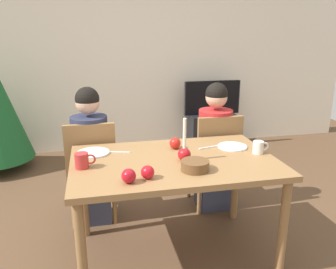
# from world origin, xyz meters

# --- Properties ---
(ground_plane) EXTENTS (7.68, 7.68, 0.00)m
(ground_plane) POSITION_xyz_m (0.00, 0.00, 0.00)
(ground_plane) COLOR brown
(back_wall) EXTENTS (6.40, 0.10, 2.60)m
(back_wall) POSITION_xyz_m (0.00, 2.60, 1.30)
(back_wall) COLOR beige
(back_wall) RESTS_ON ground
(dining_table) EXTENTS (1.40, 0.90, 0.75)m
(dining_table) POSITION_xyz_m (0.00, 0.00, 0.67)
(dining_table) COLOR olive
(dining_table) RESTS_ON ground
(chair_left) EXTENTS (0.40, 0.40, 0.90)m
(chair_left) POSITION_xyz_m (-0.57, 0.61, 0.51)
(chair_left) COLOR olive
(chair_left) RESTS_ON ground
(chair_right) EXTENTS (0.40, 0.40, 0.90)m
(chair_right) POSITION_xyz_m (0.53, 0.61, 0.51)
(chair_right) COLOR olive
(chair_right) RESTS_ON ground
(person_left_child) EXTENTS (0.30, 0.30, 1.17)m
(person_left_child) POSITION_xyz_m (-0.57, 0.64, 0.57)
(person_left_child) COLOR #33384C
(person_left_child) RESTS_ON ground
(person_right_child) EXTENTS (0.30, 0.30, 1.17)m
(person_right_child) POSITION_xyz_m (0.53, 0.64, 0.57)
(person_right_child) COLOR #33384C
(person_right_child) RESTS_ON ground
(tv_stand) EXTENTS (0.64, 0.40, 0.48)m
(tv_stand) POSITION_xyz_m (1.09, 2.30, 0.24)
(tv_stand) COLOR black
(tv_stand) RESTS_ON ground
(tv) EXTENTS (0.79, 0.05, 0.46)m
(tv) POSITION_xyz_m (1.09, 2.30, 0.71)
(tv) COLOR black
(tv) RESTS_ON tv_stand
(candle_centerpiece) EXTENTS (0.09, 0.09, 0.30)m
(candle_centerpiece) POSITION_xyz_m (0.06, -0.04, 0.81)
(candle_centerpiece) COLOR red
(candle_centerpiece) RESTS_ON dining_table
(plate_left) EXTENTS (0.23, 0.23, 0.01)m
(plate_left) POSITION_xyz_m (-0.54, 0.24, 0.76)
(plate_left) COLOR silver
(plate_left) RESTS_ON dining_table
(plate_right) EXTENTS (0.22, 0.22, 0.01)m
(plate_right) POSITION_xyz_m (0.49, 0.16, 0.76)
(plate_right) COLOR silver
(plate_right) RESTS_ON dining_table
(mug_left) EXTENTS (0.13, 0.09, 0.10)m
(mug_left) POSITION_xyz_m (-0.61, -0.02, 0.80)
(mug_left) COLOR #B72D2D
(mug_left) RESTS_ON dining_table
(mug_right) EXTENTS (0.12, 0.08, 0.09)m
(mug_right) POSITION_xyz_m (0.62, -0.01, 0.80)
(mug_right) COLOR silver
(mug_right) RESTS_ON dining_table
(fork_left) EXTENTS (0.18, 0.06, 0.01)m
(fork_left) POSITION_xyz_m (-0.37, 0.22, 0.75)
(fork_left) COLOR silver
(fork_left) RESTS_ON dining_table
(fork_right) EXTENTS (0.18, 0.06, 0.01)m
(fork_right) POSITION_xyz_m (0.32, 0.18, 0.75)
(fork_right) COLOR silver
(fork_right) RESTS_ON dining_table
(bowl_walnuts) EXTENTS (0.18, 0.18, 0.06)m
(bowl_walnuts) POSITION_xyz_m (0.08, -0.21, 0.78)
(bowl_walnuts) COLOR brown
(bowl_walnuts) RESTS_ON dining_table
(apple_near_candle) EXTENTS (0.08, 0.08, 0.08)m
(apple_near_candle) POSITION_xyz_m (-0.23, -0.28, 0.79)
(apple_near_candle) COLOR red
(apple_near_candle) RESTS_ON dining_table
(apple_by_left_plate) EXTENTS (0.09, 0.09, 0.09)m
(apple_by_left_plate) POSITION_xyz_m (0.06, 0.22, 0.79)
(apple_by_left_plate) COLOR red
(apple_by_left_plate) RESTS_ON dining_table
(apple_by_right_mug) EXTENTS (0.09, 0.09, 0.09)m
(apple_by_right_mug) POSITION_xyz_m (-0.35, -0.31, 0.79)
(apple_by_right_mug) COLOR #AD111C
(apple_by_right_mug) RESTS_ON dining_table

